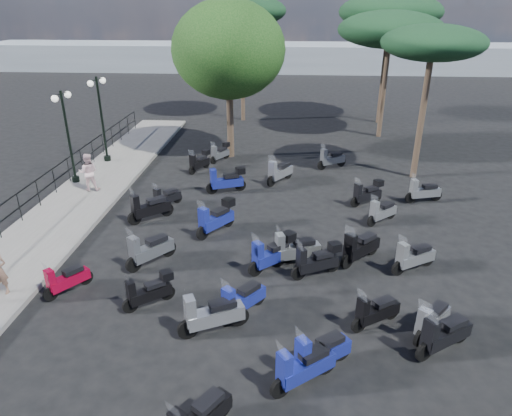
# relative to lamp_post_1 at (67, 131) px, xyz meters

# --- Properties ---
(ground) EXTENTS (120.00, 120.00, 0.00)m
(ground) POSITION_rel_lamp_post_1_xyz_m (7.53, -6.20, -2.49)
(ground) COLOR black
(ground) RESTS_ON ground
(sidewalk) EXTENTS (3.00, 30.00, 0.15)m
(sidewalk) POSITION_rel_lamp_post_1_xyz_m (1.03, -3.20, -2.41)
(sidewalk) COLOR slate
(sidewalk) RESTS_ON ground
(railing) EXTENTS (0.04, 26.04, 1.10)m
(railing) POSITION_rel_lamp_post_1_xyz_m (-0.27, -3.40, -1.59)
(railing) COLOR black
(railing) RESTS_ON sidewalk
(lamp_post_1) EXTENTS (0.42, 1.20, 4.10)m
(lamp_post_1) POSITION_rel_lamp_post_1_xyz_m (0.00, 0.00, 0.00)
(lamp_post_1) COLOR black
(lamp_post_1) RESTS_ON sidewalk
(lamp_post_2) EXTENTS (0.54, 1.22, 4.23)m
(lamp_post_2) POSITION_rel_lamp_post_1_xyz_m (0.34, 3.04, 0.08)
(lamp_post_2) COLOR black
(lamp_post_2) RESTS_ON sidewalk
(pedestrian_far) EXTENTS (0.91, 0.78, 1.64)m
(pedestrian_far) POSITION_rel_lamp_post_1_xyz_m (1.09, -0.93, -1.51)
(pedestrian_far) COLOR beige
(pedestrian_far) RESTS_ON sidewalk
(scooter_1) EXTENTS (1.28, 1.04, 1.20)m
(scooter_1) POSITION_rel_lamp_post_1_xyz_m (5.94, -8.70, -2.03)
(scooter_1) COLOR black
(scooter_1) RESTS_ON ground
(scooter_2) EXTENTS (0.99, 1.27, 1.21)m
(scooter_2) POSITION_rel_lamp_post_1_xyz_m (3.41, -8.26, -2.07)
(scooter_2) COLOR black
(scooter_2) RESTS_ON ground
(scooter_3) EXTENTS (1.27, 1.51, 1.48)m
(scooter_3) POSITION_rel_lamp_post_1_xyz_m (5.35, -6.56, -1.97)
(scooter_3) COLOR black
(scooter_3) RESTS_ON ground
(scooter_4) EXTENTS (1.49, 1.29, 1.48)m
(scooter_4) POSITION_rel_lamp_post_1_xyz_m (4.43, -3.44, -1.97)
(scooter_4) COLOR black
(scooter_4) RESTS_ON ground
(scooter_5) EXTENTS (0.88, 1.43, 1.24)m
(scooter_5) POSITION_rel_lamp_post_1_xyz_m (5.30, 2.20, -2.02)
(scooter_5) COLOR black
(scooter_5) RESTS_ON ground
(scooter_7) EXTENTS (1.16, 1.41, 1.37)m
(scooter_7) POSITION_rel_lamp_post_1_xyz_m (8.51, -8.94, -2.01)
(scooter_7) COLOR black
(scooter_7) RESTS_ON ground
(scooter_8) EXTENTS (1.74, 1.00, 1.49)m
(scooter_8) POSITION_rel_lamp_post_1_xyz_m (7.82, -9.67, -1.97)
(scooter_8) COLOR black
(scooter_8) RESTS_ON ground
(scooter_9) EXTENTS (1.24, 1.61, 1.48)m
(scooter_9) POSITION_rel_lamp_post_1_xyz_m (7.11, -4.25, -1.93)
(scooter_9) COLOR black
(scooter_9) RESTS_ON ground
(scooter_10) EXTENTS (0.97, 1.26, 1.19)m
(scooter_10) POSITION_rel_lamp_post_1_xyz_m (4.76, -2.18, -2.07)
(scooter_10) COLOR black
(scooter_10) RESTS_ON ground
(scooter_11) EXTENTS (0.90, 1.33, 1.18)m
(scooter_11) POSITION_rel_lamp_post_1_xyz_m (6.10, 3.80, -2.04)
(scooter_11) COLOR black
(scooter_11) RESTS_ON ground
(scooter_13) EXTENTS (1.48, 1.16, 1.41)m
(scooter_13) POSITION_rel_lamp_post_1_xyz_m (10.46, -10.82, -2.00)
(scooter_13) COLOR black
(scooter_13) RESTS_ON ground
(scooter_14) EXTENTS (1.45, 1.30, 1.42)m
(scooter_14) POSITION_rel_lamp_post_1_xyz_m (9.23, -6.57, -1.95)
(scooter_14) COLOR black
(scooter_14) RESTS_ON ground
(scooter_15) EXTENTS (1.75, 0.86, 1.45)m
(scooter_15) POSITION_rel_lamp_post_1_xyz_m (9.94, -6.22, -1.98)
(scooter_15) COLOR black
(scooter_15) RESTS_ON ground
(scooter_16) EXTENTS (1.70, 0.91, 1.43)m
(scooter_16) POSITION_rel_lamp_post_1_xyz_m (6.99, -0.41, -1.95)
(scooter_16) COLOR black
(scooter_16) RESTS_ON ground
(scooter_17) EXTENTS (1.17, 1.60, 1.48)m
(scooter_17) POSITION_rel_lamp_post_1_xyz_m (9.26, 0.90, -1.97)
(scooter_17) COLOR black
(scooter_17) RESTS_ON ground
(scooter_19) EXTENTS (1.55, 1.10, 1.42)m
(scooter_19) POSITION_rel_lamp_post_1_xyz_m (13.40, -9.99, -1.99)
(scooter_19) COLOR black
(scooter_19) RESTS_ON ground
(scooter_20) EXTENTS (1.38, 1.39, 1.47)m
(scooter_20) POSITION_rel_lamp_post_1_xyz_m (11.99, -5.93, -1.98)
(scooter_20) COLOR black
(scooter_20) RESTS_ON ground
(scooter_21) EXTENTS (1.54, 0.94, 1.33)m
(scooter_21) POSITION_rel_lamp_post_1_xyz_m (10.58, -6.85, -1.99)
(scooter_21) COLOR black
(scooter_21) RESTS_ON ground
(scooter_22) EXTENTS (1.41, 1.01, 1.27)m
(scooter_22) POSITION_rel_lamp_post_1_xyz_m (12.91, -1.30, -2.01)
(scooter_22) COLOR black
(scooter_22) RESTS_ON ground
(scooter_23) EXTENTS (1.48, 1.00, 1.33)m
(scooter_23) POSITION_rel_lamp_post_1_xyz_m (11.80, 3.12, -2.02)
(scooter_23) COLOR black
(scooter_23) RESTS_ON ground
(scooter_25) EXTENTS (1.38, 0.95, 1.25)m
(scooter_25) POSITION_rel_lamp_post_1_xyz_m (11.96, -9.13, -2.05)
(scooter_25) COLOR black
(scooter_25) RESTS_ON ground
(scooter_26) EXTENTS (1.16, 1.28, 1.29)m
(scooter_26) POSITION_rel_lamp_post_1_xyz_m (13.28, -9.40, -2.04)
(scooter_26) COLOR black
(scooter_26) RESTS_ON ground
(scooter_27) EXTENTS (1.52, 1.00, 1.35)m
(scooter_27) POSITION_rel_lamp_post_1_xyz_m (13.57, -6.36, -2.02)
(scooter_27) COLOR black
(scooter_27) RESTS_ON ground
(scooter_28) EXTENTS (1.25, 1.11, 1.26)m
(scooter_28) POSITION_rel_lamp_post_1_xyz_m (13.20, -3.00, -2.05)
(scooter_28) COLOR black
(scooter_28) RESTS_ON ground
(scooter_29) EXTENTS (1.61, 0.69, 1.30)m
(scooter_29) POSITION_rel_lamp_post_1_xyz_m (15.28, -0.89, -2.03)
(scooter_29) COLOR black
(scooter_29) RESTS_ON ground
(scooter_30) EXTENTS (1.48, 1.16, 1.41)m
(scooter_30) POSITION_rel_lamp_post_1_xyz_m (10.07, -11.28, -2.00)
(scooter_30) COLOR black
(scooter_30) RESTS_ON ground
(broadleaf_tree) EXTENTS (5.63, 5.63, 7.87)m
(broadleaf_tree) POSITION_rel_lamp_post_1_xyz_m (6.56, 4.68, 2.98)
(broadleaf_tree) COLOR #38281E
(broadleaf_tree) RESTS_ON ground
(pine_0) EXTENTS (6.45, 6.45, 8.18)m
(pine_0) POSITION_rel_lamp_post_1_xyz_m (15.80, 12.92, 4.55)
(pine_0) COLOR #38281E
(pine_0) RESTS_ON ground
(pine_1) EXTENTS (5.97, 5.97, 7.25)m
(pine_1) POSITION_rel_lamp_post_1_xyz_m (15.22, 9.31, 3.70)
(pine_1) COLOR #38281E
(pine_1) RESTS_ON ground
(pine_2) EXTENTS (5.72, 5.72, 8.10)m
(pine_2) POSITION_rel_lamp_post_1_xyz_m (6.41, 12.98, 4.58)
(pine_2) COLOR #38281E
(pine_2) RESTS_ON ground
(pine_3) EXTENTS (4.42, 4.42, 6.83)m
(pine_3) POSITION_rel_lamp_post_1_xyz_m (15.63, 2.16, 3.52)
(pine_3) COLOR #38281E
(pine_3) RESTS_ON ground
(distant_hills) EXTENTS (70.00, 8.00, 3.00)m
(distant_hills) POSITION_rel_lamp_post_1_xyz_m (7.53, 38.80, -0.99)
(distant_hills) COLOR gray
(distant_hills) RESTS_ON ground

